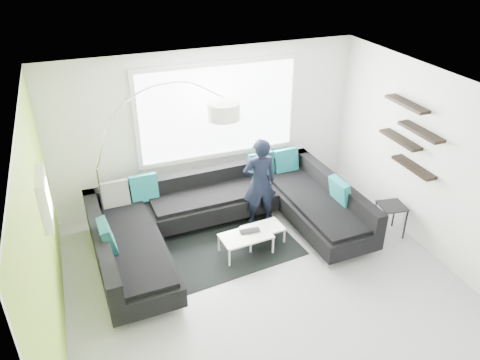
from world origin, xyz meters
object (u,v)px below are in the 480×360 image
at_px(laptop, 251,233).
at_px(arc_lamp, 96,169).
at_px(sectional_sofa, 229,222).
at_px(coffee_table, 255,239).
at_px(person, 259,182).
at_px(side_table, 390,220).

bearing_deg(laptop, arc_lamp, 153.67).
xyz_separation_m(sectional_sofa, coffee_table, (0.34, -0.28, -0.23)).
distance_m(person, laptop, 0.94).
relative_size(coffee_table, arc_lamp, 0.41).
relative_size(sectional_sofa, laptop, 12.58).
xyz_separation_m(side_table, laptop, (-2.33, 0.38, 0.07)).
distance_m(coffee_table, side_table, 2.28).
height_order(coffee_table, side_table, side_table).
relative_size(arc_lamp, laptop, 7.48).
relative_size(sectional_sofa, coffee_table, 4.15).
height_order(coffee_table, laptop, laptop).
bearing_deg(side_table, person, 150.31).
height_order(arc_lamp, person, arc_lamp).
height_order(sectional_sofa, laptop, sectional_sofa).
distance_m(sectional_sofa, coffee_table, 0.49).
bearing_deg(arc_lamp, person, -5.28).
bearing_deg(sectional_sofa, side_table, -17.75).
distance_m(sectional_sofa, person, 0.87).
bearing_deg(sectional_sofa, arc_lamp, 152.37).
bearing_deg(arc_lamp, sectional_sofa, -19.23).
xyz_separation_m(arc_lamp, laptop, (2.09, -1.21, -0.91)).
height_order(sectional_sofa, person, person).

